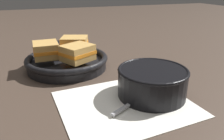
{
  "coord_description": "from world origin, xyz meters",
  "views": [
    {
      "loc": [
        -0.16,
        -0.47,
        0.25
      ],
      "look_at": [
        0.02,
        0.04,
        0.04
      ],
      "focal_mm": 35.0,
      "sensor_mm": 36.0,
      "label": 1
    }
  ],
  "objects_px": {
    "soup_bowl": "(152,81)",
    "spoon": "(141,97)",
    "sandwich_near_right": "(75,44)",
    "sandwich_far_left": "(46,50)",
    "sandwich_near_left": "(78,53)",
    "skillet": "(67,62)"
  },
  "relations": [
    {
      "from": "spoon",
      "to": "sandwich_far_left",
      "type": "xyz_separation_m",
      "value": [
        -0.19,
        0.27,
        0.06
      ]
    },
    {
      "from": "sandwich_far_left",
      "to": "sandwich_near_right",
      "type": "bearing_deg",
      "value": 23.92
    },
    {
      "from": "sandwich_near_right",
      "to": "sandwich_far_left",
      "type": "relative_size",
      "value": 1.23
    },
    {
      "from": "sandwich_near_right",
      "to": "sandwich_far_left",
      "type": "xyz_separation_m",
      "value": [
        -0.1,
        -0.04,
        0.0
      ]
    },
    {
      "from": "soup_bowl",
      "to": "sandwich_near_left",
      "type": "bearing_deg",
      "value": 124.24
    },
    {
      "from": "sandwich_far_left",
      "to": "sandwich_near_left",
      "type": "bearing_deg",
      "value": -36.08
    },
    {
      "from": "spoon",
      "to": "sandwich_far_left",
      "type": "distance_m",
      "value": 0.33
    },
    {
      "from": "soup_bowl",
      "to": "sandwich_near_left",
      "type": "relative_size",
      "value": 1.49
    },
    {
      "from": "sandwich_near_right",
      "to": "sandwich_near_left",
      "type": "bearing_deg",
      "value": -96.08
    },
    {
      "from": "soup_bowl",
      "to": "spoon",
      "type": "distance_m",
      "value": 0.05
    },
    {
      "from": "sandwich_near_left",
      "to": "spoon",
      "type": "bearing_deg",
      "value": -64.07
    },
    {
      "from": "sandwich_far_left",
      "to": "spoon",
      "type": "bearing_deg",
      "value": -55.52
    },
    {
      "from": "skillet",
      "to": "soup_bowl",
      "type": "bearing_deg",
      "value": -58.04
    },
    {
      "from": "skillet",
      "to": "sandwich_near_left",
      "type": "bearing_deg",
      "value": -66.92
    },
    {
      "from": "soup_bowl",
      "to": "spoon",
      "type": "xyz_separation_m",
      "value": [
        -0.03,
        -0.01,
        -0.03
      ]
    },
    {
      "from": "spoon",
      "to": "sandwich_near_right",
      "type": "height_order",
      "value": "sandwich_near_right"
    },
    {
      "from": "spoon",
      "to": "sandwich_near_right",
      "type": "relative_size",
      "value": 1.27
    },
    {
      "from": "spoon",
      "to": "sandwich_near_left",
      "type": "height_order",
      "value": "sandwich_near_left"
    },
    {
      "from": "skillet",
      "to": "spoon",
      "type": "bearing_deg",
      "value": -64.67
    },
    {
      "from": "soup_bowl",
      "to": "sandwich_far_left",
      "type": "bearing_deg",
      "value": 130.16
    },
    {
      "from": "soup_bowl",
      "to": "skillet",
      "type": "height_order",
      "value": "soup_bowl"
    },
    {
      "from": "spoon",
      "to": "sandwich_far_left",
      "type": "bearing_deg",
      "value": 96.76
    }
  ]
}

